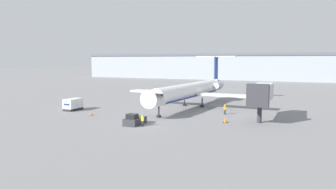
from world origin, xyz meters
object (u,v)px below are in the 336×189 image
worker_by_wing (225,109)px  traffic_cone_left (91,113)px  traffic_cone_right (225,120)px  luggage_cart (73,104)px  airplane_main (191,90)px  worker_near_tug (143,120)px  pushback_tug (135,120)px  jet_bridge (262,93)px

worker_by_wing → traffic_cone_left: 23.70m
traffic_cone_right → traffic_cone_left: bearing=-173.7°
luggage_cart → airplane_main: bearing=33.9°
luggage_cart → worker_near_tug: (19.50, -8.41, -0.23)m
worker_by_wing → airplane_main: bearing=143.1°
pushback_tug → luggage_cart: size_ratio=1.06×
worker_near_tug → traffic_cone_left: (-12.82, 5.06, -0.59)m
worker_by_wing → jet_bridge: (6.72, -3.67, 3.49)m
pushback_tug → traffic_cone_left: bearing=158.6°
airplane_main → worker_by_wing: airplane_main is taller
pushback_tug → worker_near_tug: 1.83m
traffic_cone_left → jet_bridge: bearing=12.8°
pushback_tug → traffic_cone_left: size_ratio=6.06×
traffic_cone_left → traffic_cone_right: size_ratio=0.79×
traffic_cone_right → jet_bridge: 7.38m
airplane_main → jet_bridge: (15.30, -10.12, 0.96)m
airplane_main → worker_by_wing: (8.58, -6.45, -2.54)m
traffic_cone_right → airplane_main: bearing=126.8°
traffic_cone_left → jet_bridge: 29.18m
airplane_main → jet_bridge: 18.37m
worker_by_wing → jet_bridge: jet_bridge is taller
jet_bridge → worker_by_wing: bearing=151.3°
worker_by_wing → traffic_cone_right: (1.86, -7.49, -0.55)m
jet_bridge → traffic_cone_left: bearing=-167.2°
traffic_cone_left → jet_bridge: size_ratio=0.06×
jet_bridge → traffic_cone_right: bearing=-141.8°
pushback_tug → worker_by_wing: 17.73m
airplane_main → worker_near_tug: (-0.05, -21.56, -2.59)m
luggage_cart → traffic_cone_right: luggage_cart is taller
pushback_tug → traffic_cone_left: 11.98m
worker_by_wing → traffic_cone_left: (-21.45, -10.05, -0.64)m
pushback_tug → worker_by_wing: (10.31, 14.42, 0.30)m
airplane_main → worker_near_tug: size_ratio=19.88×
worker_by_wing → traffic_cone_right: size_ratio=2.18×
luggage_cart → jet_bridge: bearing=5.0°
traffic_cone_right → luggage_cart: bearing=178.5°
worker_near_tug → traffic_cone_right: bearing=36.0°
worker_by_wing → traffic_cone_right: worker_by_wing is taller
airplane_main → luggage_cart: 23.68m
worker_by_wing → luggage_cart: bearing=-166.6°
pushback_tug → jet_bridge: size_ratio=0.38×
traffic_cone_left → traffic_cone_right: bearing=6.3°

